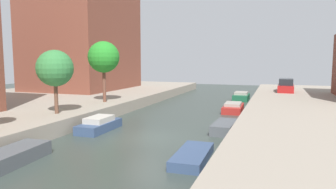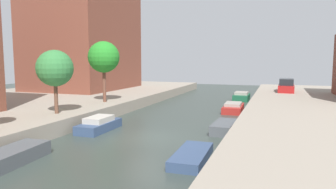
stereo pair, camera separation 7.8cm
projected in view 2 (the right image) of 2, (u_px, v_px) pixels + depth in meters
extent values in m
plane|color=#333D38|center=(146.00, 138.00, 18.42)|extent=(84.00, 84.00, 0.00)
cylinder|color=brown|center=(56.00, 97.00, 20.97)|extent=(0.26, 0.26, 2.22)
sphere|color=#32763A|center=(55.00, 68.00, 20.75)|extent=(2.46, 2.46, 2.46)
cylinder|color=brown|center=(104.00, 85.00, 26.77)|extent=(0.28, 0.28, 2.95)
sphere|color=#248425|center=(104.00, 57.00, 26.51)|extent=(2.70, 2.70, 2.70)
cube|color=maroon|center=(286.00, 88.00, 35.75)|extent=(1.85, 4.63, 0.79)
cube|color=#1E2328|center=(287.00, 82.00, 35.34)|extent=(1.58, 2.56, 0.73)
cube|color=#4C5156|center=(9.00, 157.00, 13.73)|extent=(1.77, 4.03, 0.66)
cube|color=#33476B|center=(99.00, 126.00, 20.36)|extent=(1.51, 3.63, 0.58)
cube|color=#B2ADA3|center=(99.00, 119.00, 20.32)|extent=(1.28, 2.00, 0.36)
cube|color=#33476B|center=(192.00, 156.00, 14.28)|extent=(1.51, 3.69, 0.44)
cube|color=#4C5156|center=(224.00, 127.00, 19.98)|extent=(1.34, 3.26, 0.63)
cube|color=maroon|center=(233.00, 108.00, 27.88)|extent=(1.73, 4.11, 0.57)
cube|color=gray|center=(233.00, 104.00, 27.71)|extent=(1.43, 2.27, 0.25)
cube|color=#195638|center=(242.00, 97.00, 35.81)|extent=(1.67, 3.62, 0.68)
cube|color=gray|center=(242.00, 93.00, 35.67)|extent=(1.42, 1.99, 0.29)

